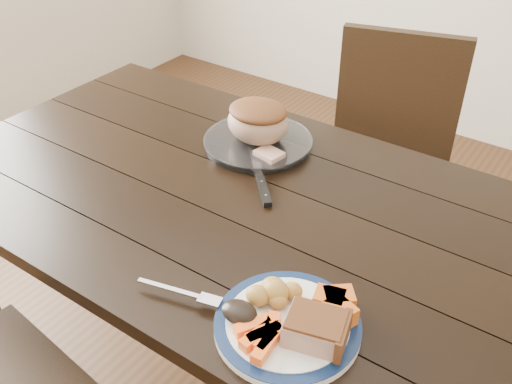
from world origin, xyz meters
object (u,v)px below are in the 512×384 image
Objects in this scene: serving_platter at (258,143)px; carving_knife at (261,182)px; chair_far at (387,157)px; pork_slice at (316,329)px; roast_joint at (258,123)px; dinner_plate at (287,326)px; fork at (185,293)px; dining_table at (235,223)px.

carving_knife is (0.12, -0.15, -0.00)m from serving_platter.
chair_far is 8.94× the size of pork_slice.
roast_joint reaches higher than pork_slice.
fork is (-0.20, -0.06, 0.01)m from dinner_plate.
roast_joint is at bearing 54.02° from chair_far.
pork_slice reaches higher than serving_platter.
dinner_plate is at bearing 0.85° from fork.
serving_platter is at bearing 54.02° from chair_far.
pork_slice is at bearing -36.09° from dining_table.
carving_knife is at bearing 67.49° from dining_table.
chair_far is 5.32× the size of roast_joint.
dinner_plate is 0.67m from roast_joint.
serving_platter is 1.69× the size of roast_joint.
roast_joint is (-0.19, -0.51, 0.30)m from chair_far.
chair_far is at bearing 103.04° from dinner_plate.
carving_knife is (-0.37, 0.36, -0.04)m from pork_slice.
carving_knife reaches higher than dining_table.
dining_table is at bearing 66.34° from chair_far.
chair_far reaches higher than fork.
roast_joint is 0.71× the size of carving_knife.
dinner_plate is at bearing -3.40° from carving_knife.
dining_table is 1.73× the size of chair_far.
fork is at bearing -29.35° from carving_knife.
serving_platter is at bearing 180.00° from roast_joint.
dining_table is 0.39m from fork.
pork_slice is 0.71m from roast_joint.
serving_platter is 1.67× the size of fork.
pork_slice reaches higher than dinner_plate.
chair_far is at bearing 129.68° from carving_knife.
carving_knife is at bearing -52.42° from serving_platter.
dining_table is at bearing 139.84° from dinner_plate.
fork is (0.14, -0.34, 0.11)m from dining_table.
dinner_plate is 2.62× the size of pork_slice.
serving_platter is 0.61m from fork.
carving_knife is (-0.31, 0.36, -0.00)m from dinner_plate.
dinner_plate is 0.21m from fork.
roast_joint reaches higher than serving_platter.
dinner_plate is at bearing 87.33° from chair_far.
carving_knife is at bearing 135.39° from pork_slice.
dining_table is 0.51m from pork_slice.
fork is at bearing -164.60° from dinner_plate.
roast_joint is (-0.43, 0.51, 0.07)m from dinner_plate.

